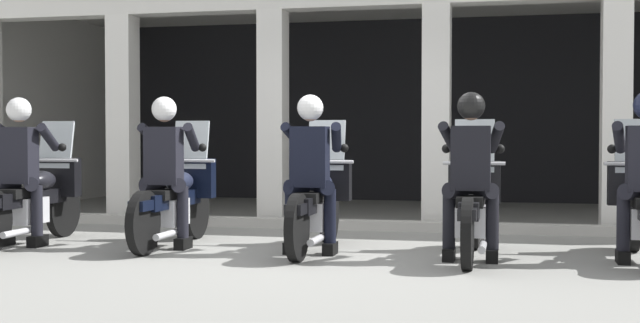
% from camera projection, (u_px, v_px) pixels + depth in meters
% --- Properties ---
extents(ground_plane, '(80.00, 80.00, 0.00)m').
position_uv_depth(ground_plane, '(366.00, 222.00, 11.48)').
color(ground_plane, gray).
extents(station_building, '(12.02, 5.01, 3.45)m').
position_uv_depth(station_building, '(383.00, 71.00, 13.48)').
color(station_building, black).
rests_on(station_building, ground).
extents(kerb_strip, '(11.52, 0.24, 0.12)m').
position_uv_depth(kerb_strip, '(346.00, 225.00, 10.57)').
color(kerb_strip, '#B7B5AD').
rests_on(kerb_strip, ground).
extents(motorcycle_far_left, '(0.62, 2.04, 1.35)m').
position_uv_depth(motorcycle_far_left, '(36.00, 197.00, 9.22)').
color(motorcycle_far_left, black).
rests_on(motorcycle_far_left, ground).
extents(police_officer_far_left, '(0.63, 0.61, 1.58)m').
position_uv_depth(police_officer_far_left, '(20.00, 158.00, 8.93)').
color(police_officer_far_left, black).
rests_on(police_officer_far_left, ground).
extents(motorcycle_left, '(0.62, 2.04, 1.35)m').
position_uv_depth(motorcycle_left, '(176.00, 199.00, 9.03)').
color(motorcycle_left, black).
rests_on(motorcycle_left, ground).
extents(police_officer_left, '(0.63, 0.61, 1.58)m').
position_uv_depth(police_officer_left, '(165.00, 159.00, 8.74)').
color(police_officer_left, black).
rests_on(police_officer_left, ground).
extents(motorcycle_center, '(0.62, 2.04, 1.35)m').
position_uv_depth(motorcycle_center, '(317.00, 202.00, 8.62)').
color(motorcycle_center, black).
rests_on(motorcycle_center, ground).
extents(police_officer_center, '(0.63, 0.61, 1.58)m').
position_uv_depth(police_officer_center, '(311.00, 160.00, 8.33)').
color(police_officer_center, black).
rests_on(police_officer_center, ground).
extents(motorcycle_right, '(0.62, 2.04, 1.35)m').
position_uv_depth(motorcycle_right, '(472.00, 206.00, 8.13)').
color(motorcycle_right, black).
rests_on(motorcycle_right, ground).
extents(police_officer_right, '(0.63, 0.61, 1.58)m').
position_uv_depth(police_officer_right, '(471.00, 161.00, 7.84)').
color(police_officer_right, black).
rests_on(police_officer_right, ground).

